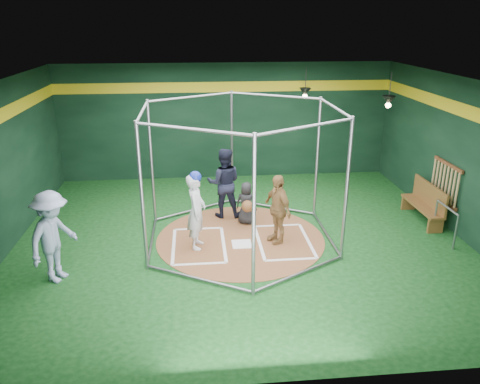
{
  "coord_description": "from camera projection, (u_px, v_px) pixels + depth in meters",
  "views": [
    {
      "loc": [
        -0.95,
        -9.54,
        4.71
      ],
      "look_at": [
        0.0,
        0.1,
        1.1
      ],
      "focal_mm": 35.0,
      "sensor_mm": 36.0,
      "label": 1
    }
  ],
  "objects": [
    {
      "name": "bat_rack",
      "position": [
        445.0,
        182.0,
        11.09
      ],
      "size": [
        0.07,
        1.25,
        0.98
      ],
      "color": "brown",
      "rests_on": "room_shell"
    },
    {
      "name": "clay_disc",
      "position": [
        240.0,
        239.0,
        10.63
      ],
      "size": [
        3.8,
        3.8,
        0.01
      ],
      "primitive_type": "cylinder",
      "color": "brown",
      "rests_on": "ground"
    },
    {
      "name": "batter_box_left",
      "position": [
        199.0,
        245.0,
        10.31
      ],
      "size": [
        1.17,
        1.77,
        0.01
      ],
      "color": "white",
      "rests_on": "clay_disc"
    },
    {
      "name": "pendant_lamp_near",
      "position": [
        305.0,
        92.0,
        13.24
      ],
      "size": [
        0.34,
        0.34,
        0.9
      ],
      "color": "black",
      "rests_on": "room_shell"
    },
    {
      "name": "batter_box_right",
      "position": [
        284.0,
        241.0,
        10.48
      ],
      "size": [
        1.17,
        1.77,
        0.01
      ],
      "color": "white",
      "rests_on": "clay_disc"
    },
    {
      "name": "visitor_leopard",
      "position": [
        277.0,
        209.0,
        10.24
      ],
      "size": [
        0.72,
        0.99,
        1.56
      ],
      "primitive_type": "imported",
      "rotation": [
        0.0,
        0.0,
        -1.16
      ],
      "color": "tan",
      "rests_on": "clay_disc"
    },
    {
      "name": "batting_cage",
      "position": [
        240.0,
        176.0,
        10.11
      ],
      "size": [
        4.05,
        4.67,
        3.0
      ],
      "color": "gray",
      "rests_on": "ground"
    },
    {
      "name": "steel_railing",
      "position": [
        446.0,
        218.0,
        10.39
      ],
      "size": [
        0.05,
        0.95,
        0.81
      ],
      "color": "gray",
      "rests_on": "ground"
    },
    {
      "name": "umpire",
      "position": [
        224.0,
        183.0,
        11.55
      ],
      "size": [
        0.9,
        0.73,
        1.75
      ],
      "primitive_type": "imported",
      "rotation": [
        0.0,
        0.0,
        3.06
      ],
      "color": "black",
      "rests_on": "clay_disc"
    },
    {
      "name": "room_shell",
      "position": [
        240.0,
        165.0,
        10.03
      ],
      "size": [
        10.1,
        9.1,
        3.53
      ],
      "color": "#0C3510",
      "rests_on": "ground"
    },
    {
      "name": "dugout_bench",
      "position": [
        426.0,
        202.0,
        11.45
      ],
      "size": [
        0.38,
        1.62,
        0.95
      ],
      "color": "brown",
      "rests_on": "ground"
    },
    {
      "name": "batter_figure",
      "position": [
        196.0,
        210.0,
        9.95
      ],
      "size": [
        0.49,
        0.66,
        1.73
      ],
      "color": "silver",
      "rests_on": "clay_disc"
    },
    {
      "name": "bystander_blue",
      "position": [
        53.0,
        237.0,
        8.69
      ],
      "size": [
        1.09,
        1.33,
        1.79
      ],
      "primitive_type": "imported",
      "rotation": [
        0.0,
        0.0,
        1.14
      ],
      "color": "#93A2C3",
      "rests_on": "ground"
    },
    {
      "name": "catcher_figure",
      "position": [
        246.0,
        203.0,
        11.23
      ],
      "size": [
        0.6,
        0.64,
        1.04
      ],
      "color": "black",
      "rests_on": "clay_disc"
    },
    {
      "name": "home_plate",
      "position": [
        242.0,
        244.0,
        10.35
      ],
      "size": [
        0.43,
        0.43,
        0.01
      ],
      "primitive_type": "cube",
      "color": "white",
      "rests_on": "clay_disc"
    },
    {
      "name": "pendant_lamp_far",
      "position": [
        389.0,
        100.0,
        11.91
      ],
      "size": [
        0.34,
        0.34,
        0.9
      ],
      "color": "black",
      "rests_on": "room_shell"
    }
  ]
}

